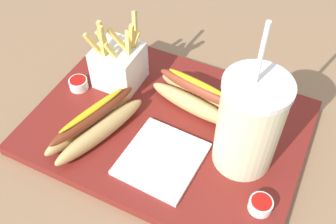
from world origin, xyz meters
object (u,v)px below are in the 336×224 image
(soda_cup, at_px, (249,124))
(napkin_stack, at_px, (162,159))
(ketchup_cup_2, at_px, (78,83))
(hot_dog_1, at_px, (196,96))
(fries_basket, at_px, (119,64))
(ketchup_cup_1, at_px, (261,204))
(hot_dog_2, at_px, (95,124))

(soda_cup, xyz_separation_m, napkin_stack, (0.11, 0.06, -0.08))
(soda_cup, relative_size, ketchup_cup_2, 7.49)
(soda_cup, distance_m, ketchup_cup_2, 0.34)
(hot_dog_1, distance_m, napkin_stack, 0.14)
(ketchup_cup_2, bearing_deg, napkin_stack, 159.68)
(hot_dog_1, xyz_separation_m, ketchup_cup_2, (0.22, 0.06, -0.01))
(ketchup_cup_2, bearing_deg, soda_cup, 176.95)
(fries_basket, distance_m, napkin_stack, 0.21)
(ketchup_cup_1, bearing_deg, napkin_stack, -4.30)
(ketchup_cup_1, distance_m, napkin_stack, 0.17)
(soda_cup, height_order, fries_basket, soda_cup)
(fries_basket, bearing_deg, hot_dog_2, 102.50)
(hot_dog_2, bearing_deg, hot_dog_1, -133.51)
(hot_dog_2, height_order, ketchup_cup_1, hot_dog_2)
(hot_dog_1, bearing_deg, fries_basket, 1.65)
(fries_basket, relative_size, ketchup_cup_2, 4.15)
(hot_dog_1, xyz_separation_m, ketchup_cup_1, (-0.17, 0.15, -0.01))
(soda_cup, relative_size, hot_dog_1, 1.49)
(hot_dog_2, bearing_deg, fries_basket, -77.50)
(fries_basket, xyz_separation_m, ketchup_cup_1, (-0.32, 0.14, -0.03))
(ketchup_cup_2, relative_size, napkin_stack, 0.28)
(hot_dog_2, bearing_deg, soda_cup, -165.62)
(soda_cup, height_order, napkin_stack, soda_cup)
(hot_dog_1, relative_size, ketchup_cup_2, 5.03)
(soda_cup, bearing_deg, ketchup_cup_1, 125.94)
(hot_dog_1, relative_size, hot_dog_2, 0.91)
(soda_cup, bearing_deg, fries_basket, -14.30)
(hot_dog_1, bearing_deg, ketchup_cup_1, 138.36)
(hot_dog_2, relative_size, napkin_stack, 1.53)
(napkin_stack, bearing_deg, fries_basket, -40.37)
(fries_basket, xyz_separation_m, napkin_stack, (-0.15, 0.13, -0.04))
(soda_cup, xyz_separation_m, ketchup_cup_2, (0.33, -0.02, -0.07))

